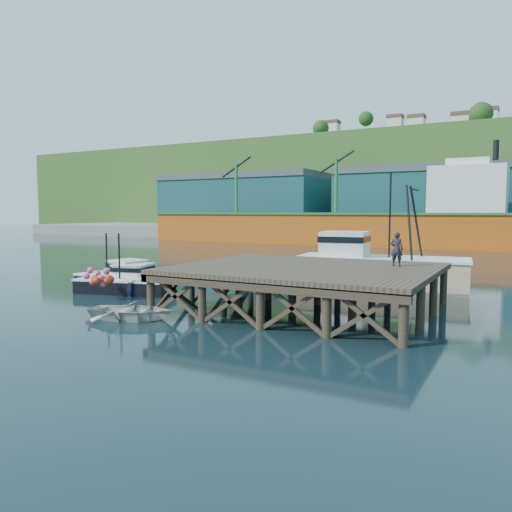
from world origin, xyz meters
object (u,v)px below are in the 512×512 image
Objects in this scene: boat_black at (127,281)px; dinghy at (131,311)px; boat_navy at (118,278)px; trawler at (378,262)px; dockworker at (397,249)px.

boat_black is 1.63× the size of dinghy.
boat_navy is 16.47m from trawler.
dinghy is 12.85m from dockworker.
dinghy is (-6.81, -15.57, -1.10)m from trawler.
dockworker is at bearing -75.25° from trawler.
trawler is 8.25m from dockworker.
dockworker reaches higher than boat_black.
trawler is at bearing -68.05° from dockworker.
trawler reaches higher than dockworker.
trawler is at bearing 43.50° from boat_navy.
trawler reaches higher than dinghy.
dockworker is at bearing -68.56° from dinghy.
dinghy is (6.63, -6.07, -0.32)m from boat_navy.
trawler is (13.43, 9.50, 0.78)m from boat_navy.
dinghy is 2.25× the size of dockworker.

